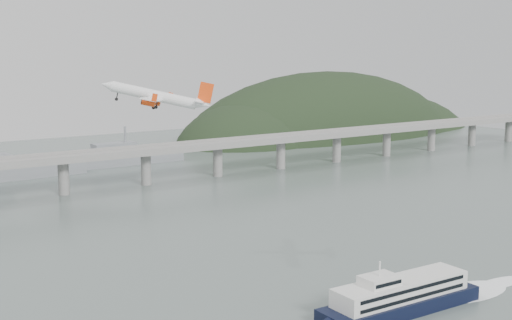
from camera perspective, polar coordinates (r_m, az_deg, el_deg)
ground at (r=240.40m, az=7.56°, el=-10.24°), size 900.00×900.00×0.00m
bridge at (r=402.51m, az=-11.90°, el=0.11°), size 800.00×22.00×23.90m
headland at (r=671.62m, az=6.71°, el=0.61°), size 365.00×155.00×156.00m
ferry at (r=218.30m, az=11.95°, el=-11.07°), size 93.14×17.06×17.57m
airliner at (r=261.27m, az=-8.26°, el=5.27°), size 37.39×35.28×12.33m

